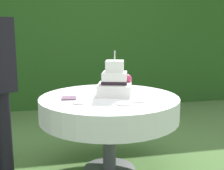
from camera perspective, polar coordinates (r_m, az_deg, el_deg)
name	(u,v)px	position (r m, az deg, el deg)	size (l,w,h in m)	color
ground_plane	(109,170)	(2.84, -0.52, -16.61)	(20.00, 20.00, 0.00)	#476B33
foliage_hedge	(79,41)	(5.20, -6.63, 8.60)	(6.53, 0.64, 2.27)	#234C19
cake_table	(109,108)	(2.62, -0.54, -4.58)	(1.26, 1.26, 0.72)	#4C4C51
wedding_cake	(115,82)	(2.64, 0.64, 0.54)	(0.38, 0.38, 0.41)	white
serving_plate_near	(138,101)	(2.42, 5.15, -3.11)	(0.14, 0.14, 0.01)	white
serving_plate_far	(124,104)	(2.31, 2.43, -3.73)	(0.13, 0.13, 0.01)	white
serving_plate_left	(79,103)	(2.35, -6.54, -3.54)	(0.10, 0.10, 0.01)	white
napkin_stack	(69,98)	(2.53, -8.56, -2.59)	(0.13, 0.13, 0.01)	#6B4C60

